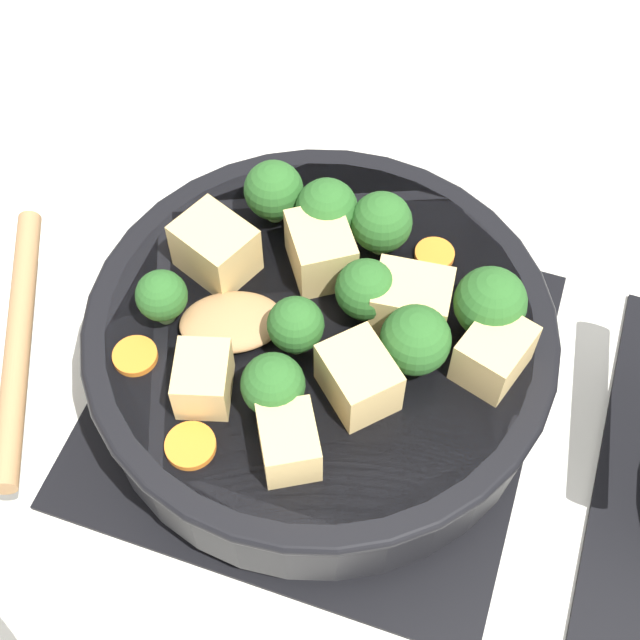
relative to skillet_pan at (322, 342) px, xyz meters
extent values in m
plane|color=silver|center=(0.00, 0.00, -0.06)|extent=(2.40, 2.40, 0.00)
cube|color=black|center=(0.00, 0.00, -0.06)|extent=(0.31, 0.31, 0.01)
torus|color=black|center=(0.00, 0.00, -0.04)|extent=(0.24, 0.24, 0.01)
cube|color=black|center=(0.00, 0.00, -0.04)|extent=(0.01, 0.23, 0.01)
cube|color=black|center=(0.00, 0.00, -0.04)|extent=(0.23, 0.01, 0.01)
cylinder|color=black|center=(0.00, 0.00, 0.00)|extent=(0.31, 0.31, 0.06)
cylinder|color=brown|center=(0.00, 0.00, 0.00)|extent=(0.28, 0.28, 0.05)
torus|color=black|center=(0.00, 0.00, 0.02)|extent=(0.32, 0.32, 0.01)
ellipsoid|color=#A87A4C|center=(0.02, -0.05, 0.03)|extent=(0.07, 0.08, 0.01)
cylinder|color=#A87A4C|center=(0.08, -0.18, 0.04)|extent=(0.19, 0.10, 0.02)
cube|color=#DBB770|center=(0.04, 0.04, 0.05)|extent=(0.06, 0.06, 0.04)
cube|color=#DBB770|center=(0.07, -0.05, 0.04)|extent=(0.05, 0.04, 0.03)
cube|color=#DBB770|center=(-0.02, -0.08, 0.05)|extent=(0.06, 0.06, 0.04)
cube|color=#DBB770|center=(0.00, 0.11, 0.05)|extent=(0.05, 0.05, 0.04)
cube|color=#DBB770|center=(-0.02, 0.05, 0.05)|extent=(0.04, 0.05, 0.04)
cube|color=#DBB770|center=(-0.04, -0.02, 0.05)|extent=(0.06, 0.06, 0.04)
cube|color=#DBB770|center=(0.10, 0.01, 0.04)|extent=(0.05, 0.05, 0.03)
cylinder|color=#709956|center=(0.02, -0.01, 0.03)|extent=(0.01, 0.01, 0.01)
sphere|color=#285B23|center=(0.02, -0.01, 0.05)|extent=(0.04, 0.04, 0.04)
cylinder|color=#709956|center=(-0.01, 0.02, 0.03)|extent=(0.01, 0.01, 0.01)
sphere|color=#285B23|center=(-0.01, 0.02, 0.05)|extent=(0.04, 0.04, 0.04)
cylinder|color=#709956|center=(-0.07, -0.06, 0.03)|extent=(0.01, 0.01, 0.01)
sphere|color=#285B23|center=(-0.07, -0.06, 0.05)|extent=(0.04, 0.04, 0.04)
cylinder|color=#709956|center=(0.01, 0.06, 0.03)|extent=(0.01, 0.01, 0.01)
sphere|color=#285B23|center=(0.01, 0.06, 0.06)|extent=(0.04, 0.04, 0.04)
cylinder|color=#709956|center=(-0.07, 0.02, 0.03)|extent=(0.01, 0.01, 0.01)
sphere|color=#285B23|center=(-0.07, 0.02, 0.05)|extent=(0.04, 0.04, 0.04)
cylinder|color=#709956|center=(0.03, -0.10, 0.03)|extent=(0.01, 0.01, 0.01)
sphere|color=#285B23|center=(0.03, -0.10, 0.05)|extent=(0.03, 0.03, 0.03)
cylinder|color=#709956|center=(-0.03, 0.10, 0.03)|extent=(0.01, 0.01, 0.01)
sphere|color=#285B23|center=(-0.03, 0.10, 0.06)|extent=(0.05, 0.05, 0.05)
cylinder|color=#709956|center=(0.07, -0.01, 0.03)|extent=(0.01, 0.01, 0.01)
sphere|color=#285B23|center=(0.07, -0.01, 0.05)|extent=(0.04, 0.04, 0.04)
cylinder|color=#709956|center=(-0.07, -0.02, 0.03)|extent=(0.01, 0.01, 0.01)
sphere|color=#285B23|center=(-0.07, -0.02, 0.06)|extent=(0.04, 0.04, 0.04)
cylinder|color=orange|center=(0.11, -0.05, 0.03)|extent=(0.03, 0.03, 0.01)
cylinder|color=orange|center=(0.07, -0.10, 0.03)|extent=(0.03, 0.03, 0.01)
cylinder|color=orange|center=(-0.08, 0.06, 0.03)|extent=(0.03, 0.03, 0.01)
cylinder|color=orange|center=(-0.03, -0.11, 0.03)|extent=(0.03, 0.03, 0.01)
camera|label=1|loc=(0.31, 0.10, 0.52)|focal=50.00mm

